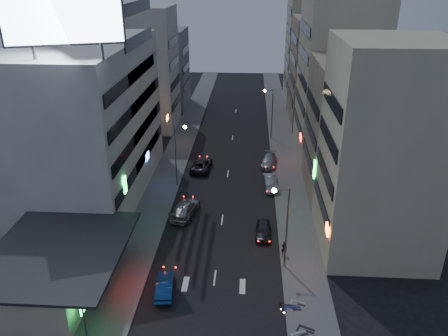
# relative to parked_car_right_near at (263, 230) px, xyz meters

# --- Properties ---
(ground) EXTENTS (180.00, 180.00, 0.00)m
(ground) POSITION_rel_parked_car_right_near_xyz_m (-4.45, -11.11, -0.66)
(ground) COLOR black
(ground) RESTS_ON ground
(sidewalk_left) EXTENTS (4.00, 120.00, 0.12)m
(sidewalk_left) POSITION_rel_parked_car_right_near_xyz_m (-12.45, 18.89, -0.60)
(sidewalk_left) COLOR #4C4C4F
(sidewalk_left) RESTS_ON ground
(sidewalk_right) EXTENTS (4.00, 120.00, 0.12)m
(sidewalk_right) POSITION_rel_parked_car_right_near_xyz_m (3.55, 18.89, -0.60)
(sidewalk_right) COLOR #4C4C4F
(sidewalk_right) RESTS_ON ground
(food_court) EXTENTS (11.00, 13.00, 3.88)m
(food_court) POSITION_rel_parked_car_right_near_xyz_m (-18.34, -9.11, 1.33)
(food_court) COLOR #C2B698
(food_court) RESTS_ON ground
(white_building) EXTENTS (14.00, 24.00, 18.00)m
(white_building) POSITION_rel_parked_car_right_near_xyz_m (-21.45, 8.89, 8.34)
(white_building) COLOR silver
(white_building) RESTS_ON ground
(grey_tower) EXTENTS (10.00, 14.00, 34.00)m
(grey_tower) POSITION_rel_parked_car_right_near_xyz_m (-30.45, 11.89, 16.34)
(grey_tower) COLOR gray
(grey_tower) RESTS_ON ground
(shophouse_near) EXTENTS (10.00, 11.00, 20.00)m
(shophouse_near) POSITION_rel_parked_car_right_near_xyz_m (10.55, -0.61, 9.34)
(shophouse_near) COLOR #C2B698
(shophouse_near) RESTS_ON ground
(shophouse_mid) EXTENTS (11.00, 12.00, 16.00)m
(shophouse_mid) POSITION_rel_parked_car_right_near_xyz_m (11.05, 10.89, 7.34)
(shophouse_mid) COLOR tan
(shophouse_mid) RESTS_ON ground
(shophouse_far) EXTENTS (10.00, 14.00, 22.00)m
(shophouse_far) POSITION_rel_parked_car_right_near_xyz_m (10.55, 23.89, 10.34)
(shophouse_far) COLOR #C2B698
(shophouse_far) RESTS_ON ground
(far_left_a) EXTENTS (11.00, 10.00, 20.00)m
(far_left_a) POSITION_rel_parked_car_right_near_xyz_m (-19.95, 33.89, 9.34)
(far_left_a) COLOR silver
(far_left_a) RESTS_ON ground
(far_left_b) EXTENTS (12.00, 10.00, 15.00)m
(far_left_b) POSITION_rel_parked_car_right_near_xyz_m (-20.45, 46.89, 6.84)
(far_left_b) COLOR gray
(far_left_b) RESTS_ON ground
(far_right_a) EXTENTS (11.00, 12.00, 18.00)m
(far_right_a) POSITION_rel_parked_car_right_near_xyz_m (11.05, 38.89, 8.34)
(far_right_a) COLOR tan
(far_right_a) RESTS_ON ground
(far_right_b) EXTENTS (12.00, 12.00, 24.00)m
(far_right_b) POSITION_rel_parked_car_right_near_xyz_m (11.55, 52.89, 11.34)
(far_right_b) COLOR #C2B698
(far_right_b) RESTS_ON ground
(billboard) EXTENTS (9.52, 3.75, 6.20)m
(billboard) POSITION_rel_parked_car_right_near_xyz_m (-17.44, -1.13, 21.01)
(billboard) COLOR #595B60
(billboard) RESTS_ON white_building
(street_lamp_right_near) EXTENTS (1.60, 0.44, 8.02)m
(street_lamp_right_near) POSITION_rel_parked_car_right_near_xyz_m (1.46, -5.11, 4.71)
(street_lamp_right_near) COLOR #595B60
(street_lamp_right_near) RESTS_ON sidewalk_right
(street_lamp_left) EXTENTS (1.60, 0.44, 8.02)m
(street_lamp_left) POSITION_rel_parked_car_right_near_xyz_m (-10.35, 10.89, 4.71)
(street_lamp_left) COLOR #595B60
(street_lamp_left) RESTS_ON sidewalk_left
(street_lamp_right_far) EXTENTS (1.60, 0.44, 8.02)m
(street_lamp_right_far) POSITION_rel_parked_car_right_near_xyz_m (1.46, 28.89, 4.71)
(street_lamp_right_far) COLOR #595B60
(street_lamp_right_far) RESTS_ON sidewalk_right
(parked_car_right_near) EXTENTS (1.70, 3.90, 1.31)m
(parked_car_right_near) POSITION_rel_parked_car_right_near_xyz_m (0.00, 0.00, 0.00)
(parked_car_right_near) COLOR #2B2A30
(parked_car_right_near) RESTS_ON ground
(parked_car_right_mid) EXTENTS (2.04, 4.68, 1.50)m
(parked_car_right_mid) POSITION_rel_parked_car_right_near_xyz_m (1.15, 10.98, 0.09)
(parked_car_right_mid) COLOR #ADAEB6
(parked_car_right_mid) RESTS_ON ground
(parked_car_left) EXTENTS (2.85, 5.54, 1.49)m
(parked_car_left) POSITION_rel_parked_car_right_near_xyz_m (-8.17, 16.07, 0.09)
(parked_car_left) COLOR #25252A
(parked_car_left) RESTS_ON ground
(parked_car_right_far) EXTENTS (2.52, 5.01, 1.40)m
(parked_car_right_far) POSITION_rel_parked_car_right_near_xyz_m (1.15, 17.96, 0.04)
(parked_car_right_far) COLOR gray
(parked_car_right_far) RESTS_ON ground
(road_car_blue) EXTENTS (1.82, 4.17, 1.33)m
(road_car_blue) POSITION_rel_parked_car_right_near_xyz_m (-8.51, -9.26, 0.01)
(road_car_blue) COLOR navy
(road_car_blue) RESTS_ON ground
(road_car_silver) EXTENTS (3.21, 5.80, 1.59)m
(road_car_silver) POSITION_rel_parked_car_right_near_xyz_m (-8.67, 3.69, 0.14)
(road_car_silver) COLOR #989AA0
(road_car_silver) RESTS_ON ground
(person) EXTENTS (0.58, 0.39, 1.54)m
(person) POSITION_rel_parked_car_right_near_xyz_m (1.90, -3.42, 0.24)
(person) COLOR black
(person) RESTS_ON sidewalk_right
(scooter_black_a) EXTENTS (1.36, 1.99, 1.16)m
(scooter_black_a) POSITION_rel_parked_car_right_near_xyz_m (3.72, -12.93, 0.05)
(scooter_black_a) COLOR black
(scooter_black_a) RESTS_ON sidewalk_right
(scooter_silver_a) EXTENTS (1.25, 1.99, 1.16)m
(scooter_silver_a) POSITION_rel_parked_car_right_near_xyz_m (2.95, -12.98, 0.04)
(scooter_silver_a) COLOR #A0A3A7
(scooter_silver_a) RESTS_ON sidewalk_right
(scooter_blue) EXTENTS (0.80, 2.02, 1.21)m
(scooter_blue) POSITION_rel_parked_car_right_near_xyz_m (2.80, -10.39, 0.07)
(scooter_blue) COLOR navy
(scooter_blue) RESTS_ON sidewalk_right
(scooter_black_b) EXTENTS (0.75, 1.77, 1.05)m
(scooter_black_b) POSITION_rel_parked_car_right_near_xyz_m (2.50, -10.31, -0.01)
(scooter_black_b) COLOR black
(scooter_black_b) RESTS_ON sidewalk_right
(scooter_silver_b) EXTENTS (1.14, 1.86, 1.08)m
(scooter_silver_b) POSITION_rel_parked_car_right_near_xyz_m (3.31, -10.00, 0.00)
(scooter_silver_b) COLOR #A8AAB0
(scooter_silver_b) RESTS_ON sidewalk_right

